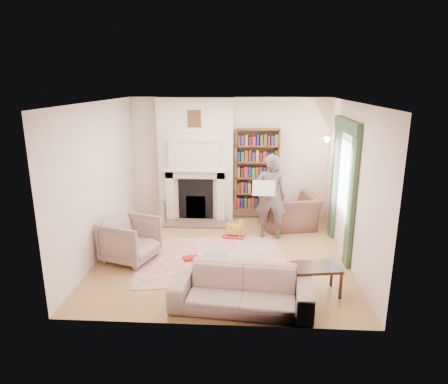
# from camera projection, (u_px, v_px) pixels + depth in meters

# --- Properties ---
(floor) EXTENTS (4.50, 4.50, 0.00)m
(floor) POSITION_uv_depth(u_px,v_px,m) (223.00, 254.00, 7.49)
(floor) COLOR olive
(floor) RESTS_ON ground
(ceiling) EXTENTS (4.50, 4.50, 0.00)m
(ceiling) POSITION_uv_depth(u_px,v_px,m) (223.00, 102.00, 6.74)
(ceiling) COLOR white
(ceiling) RESTS_ON wall_back
(wall_back) EXTENTS (4.50, 0.00, 4.50)m
(wall_back) POSITION_uv_depth(u_px,v_px,m) (229.00, 159.00, 9.28)
(wall_back) COLOR white
(wall_back) RESTS_ON floor
(wall_front) EXTENTS (4.50, 0.00, 4.50)m
(wall_front) POSITION_uv_depth(u_px,v_px,m) (212.00, 226.00, 4.95)
(wall_front) COLOR white
(wall_front) RESTS_ON floor
(wall_left) EXTENTS (0.00, 4.50, 4.50)m
(wall_left) POSITION_uv_depth(u_px,v_px,m) (100.00, 180.00, 7.25)
(wall_left) COLOR white
(wall_left) RESTS_ON floor
(wall_right) EXTENTS (0.00, 4.50, 4.50)m
(wall_right) POSITION_uv_depth(u_px,v_px,m) (351.00, 184.00, 6.99)
(wall_right) COLOR white
(wall_right) RESTS_ON floor
(fireplace) EXTENTS (1.70, 0.58, 2.80)m
(fireplace) POSITION_uv_depth(u_px,v_px,m) (196.00, 161.00, 9.13)
(fireplace) COLOR white
(fireplace) RESTS_ON floor
(bookcase) EXTENTS (1.00, 0.24, 1.85)m
(bookcase) POSITION_uv_depth(u_px,v_px,m) (257.00, 170.00, 9.18)
(bookcase) COLOR brown
(bookcase) RESTS_ON floor
(window) EXTENTS (0.02, 0.90, 1.30)m
(window) POSITION_uv_depth(u_px,v_px,m) (345.00, 176.00, 7.36)
(window) COLOR silver
(window) RESTS_ON wall_right
(curtain_left) EXTENTS (0.07, 0.32, 2.40)m
(curtain_left) POSITION_uv_depth(u_px,v_px,m) (352.00, 200.00, 6.75)
(curtain_left) COLOR #2A422C
(curtain_left) RESTS_ON floor
(curtain_right) EXTENTS (0.07, 0.32, 2.40)m
(curtain_right) POSITION_uv_depth(u_px,v_px,m) (334.00, 180.00, 8.10)
(curtain_right) COLOR #2A422C
(curtain_right) RESTS_ON floor
(pelmet) EXTENTS (0.09, 1.70, 0.24)m
(pelmet) POSITION_uv_depth(u_px,v_px,m) (347.00, 125.00, 7.11)
(pelmet) COLOR #2A422C
(pelmet) RESTS_ON wall_right
(wall_sconce) EXTENTS (0.20, 0.24, 0.24)m
(wall_sconce) POSITION_uv_depth(u_px,v_px,m) (325.00, 143.00, 8.31)
(wall_sconce) COLOR gold
(wall_sconce) RESTS_ON wall_right
(rug) EXTENTS (3.00, 2.50, 0.01)m
(rug) POSITION_uv_depth(u_px,v_px,m) (211.00, 258.00, 7.32)
(rug) COLOR beige
(rug) RESTS_ON floor
(armchair_reading) EXTENTS (1.33, 1.22, 0.75)m
(armchair_reading) POSITION_uv_depth(u_px,v_px,m) (289.00, 212.00, 8.77)
(armchair_reading) COLOR #502B2B
(armchair_reading) RESTS_ON floor
(armchair_left) EXTENTS (1.09, 1.07, 0.79)m
(armchair_left) POSITION_uv_depth(u_px,v_px,m) (131.00, 240.00, 7.17)
(armchair_left) COLOR #BEAD9D
(armchair_left) RESTS_ON floor
(sofa) EXTENTS (2.06, 0.96, 0.58)m
(sofa) POSITION_uv_depth(u_px,v_px,m) (242.00, 289.00, 5.66)
(sofa) COLOR #B8AB97
(sofa) RESTS_ON floor
(man_reading) EXTENTS (0.66, 0.45, 1.76)m
(man_reading) POSITION_uv_depth(u_px,v_px,m) (271.00, 197.00, 8.08)
(man_reading) COLOR #554844
(man_reading) RESTS_ON floor
(newspaper) EXTENTS (0.45, 0.15, 0.30)m
(newspaper) POSITION_uv_depth(u_px,v_px,m) (264.00, 188.00, 7.83)
(newspaper) COLOR silver
(newspaper) RESTS_ON man_reading
(coffee_table) EXTENTS (0.76, 0.54, 0.45)m
(coffee_table) POSITION_uv_depth(u_px,v_px,m) (316.00, 280.00, 6.07)
(coffee_table) COLOR #361B13
(coffee_table) RESTS_ON floor
(paraffin_heater) EXTENTS (0.26, 0.26, 0.55)m
(paraffin_heater) POSITION_uv_depth(u_px,v_px,m) (161.00, 213.00, 8.98)
(paraffin_heater) COLOR #AAADB2
(paraffin_heater) RESTS_ON floor
(rocking_horse) EXTENTS (0.48, 0.24, 0.40)m
(rocking_horse) POSITION_uv_depth(u_px,v_px,m) (233.00, 229.00, 8.21)
(rocking_horse) COLOR gold
(rocking_horse) RESTS_ON rug
(board_game) EXTENTS (0.44, 0.44, 0.03)m
(board_game) POSITION_uv_depth(u_px,v_px,m) (215.00, 257.00, 7.33)
(board_game) COLOR gold
(board_game) RESTS_ON rug
(game_box_lid) EXTENTS (0.32, 0.26, 0.04)m
(game_box_lid) POSITION_uv_depth(u_px,v_px,m) (191.00, 258.00, 7.25)
(game_box_lid) COLOR #AF1415
(game_box_lid) RESTS_ON rug
(comic_annuals) EXTENTS (0.46, 0.48, 0.02)m
(comic_annuals) POSITION_uv_depth(u_px,v_px,m) (235.00, 263.00, 7.11)
(comic_annuals) COLOR red
(comic_annuals) RESTS_ON rug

